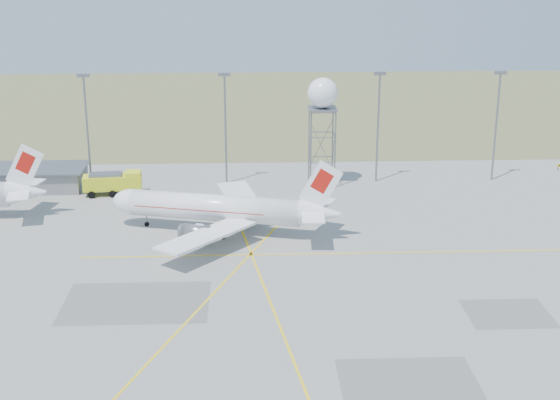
{
  "coord_description": "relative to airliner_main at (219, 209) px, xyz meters",
  "views": [
    {
      "loc": [
        -5.91,
        -73.39,
        41.9
      ],
      "look_at": [
        -1.14,
        40.0,
        4.95
      ],
      "focal_mm": 50.0,
      "sensor_mm": 36.0,
      "label": 1
    }
  ],
  "objects": [
    {
      "name": "mast_d",
      "position": [
        50.54,
        26.25,
        8.29
      ],
      "size": [
        2.2,
        0.5,
        20.5
      ],
      "color": "slate",
      "rests_on": "ground"
    },
    {
      "name": "mast_b",
      "position": [
        0.54,
        26.25,
        8.29
      ],
      "size": [
        2.2,
        0.5,
        20.5
      ],
      "color": "slate",
      "rests_on": "ground"
    },
    {
      "name": "mast_c",
      "position": [
        28.54,
        26.25,
        8.29
      ],
      "size": [
        2.2,
        0.5,
        20.5
      ],
      "color": "slate",
      "rests_on": "ground"
    },
    {
      "name": "mast_a",
      "position": [
        -24.46,
        26.25,
        8.29
      ],
      "size": [
        2.2,
        0.5,
        20.5
      ],
      "color": "slate",
      "rests_on": "ground"
    },
    {
      "name": "building_grey",
      "position": [
        -34.46,
        24.25,
        -1.81
      ],
      "size": [
        19.0,
        10.0,
        3.9
      ],
      "color": "gray",
      "rests_on": "ground"
    },
    {
      "name": "fire_truck",
      "position": [
        -19.16,
        19.98,
        -1.83
      ],
      "size": [
        10.47,
        4.91,
        4.07
      ],
      "rotation": [
        0.0,
        0.0,
        0.1
      ],
      "color": "yellow",
      "rests_on": "ground"
    },
    {
      "name": "ground",
      "position": [
        10.54,
        -39.75,
        -3.78
      ],
      "size": [
        400.0,
        400.0,
        0.0
      ],
      "primitive_type": "plane",
      "color": "gray",
      "rests_on": "ground"
    },
    {
      "name": "grass_strip",
      "position": [
        10.54,
        100.25,
        -3.77
      ],
      "size": [
        400.0,
        120.0,
        0.03
      ],
      "primitive_type": "cube",
      "color": "olive",
      "rests_on": "ground"
    },
    {
      "name": "radar_tower",
      "position": [
        18.09,
        24.63,
        7.32
      ],
      "size": [
        5.47,
        5.47,
        19.79
      ],
      "color": "slate",
      "rests_on": "ground"
    },
    {
      "name": "airliner_main",
      "position": [
        0.0,
        0.0,
        0.0
      ],
      "size": [
        35.86,
        34.11,
        12.34
      ],
      "rotation": [
        0.0,
        0.0,
        2.88
      ],
      "color": "white",
      "rests_on": "ground"
    }
  ]
}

